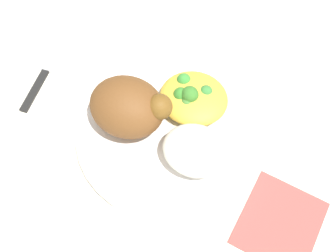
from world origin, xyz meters
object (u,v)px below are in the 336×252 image
at_px(fork, 64,91).
at_px(napkin, 280,223).
at_px(plate, 168,132).
at_px(mac_cheese_with_broccoli, 193,97).
at_px(roasted_chicken, 129,107).
at_px(knife, 45,71).
at_px(rice_pile, 195,150).

bearing_deg(fork, napkin, -11.16).
bearing_deg(plate, mac_cheese_with_broccoli, 73.78).
distance_m(roasted_chicken, knife, 0.18).
bearing_deg(roasted_chicken, mac_cheese_with_broccoli, 41.77).
bearing_deg(rice_pile, mac_cheese_with_broccoli, 112.96).
bearing_deg(fork, knife, 155.09).
relative_size(rice_pile, mac_cheese_with_broccoli, 0.90).
distance_m(plate, knife, 0.23).
xyz_separation_m(roasted_chicken, mac_cheese_with_broccoli, (0.07, 0.06, -0.02)).
height_order(plate, mac_cheese_with_broccoli, mac_cheese_with_broccoli).
relative_size(roasted_chicken, knife, 0.61).
distance_m(rice_pile, napkin, 0.15).
bearing_deg(roasted_chicken, plate, 8.28).
relative_size(plate, napkin, 2.36).
distance_m(plate, rice_pile, 0.07).
xyz_separation_m(plate, fork, (-0.18, 0.01, -0.01)).
bearing_deg(napkin, roasted_chicken, 166.71).
bearing_deg(plate, rice_pile, -28.21).
relative_size(mac_cheese_with_broccoli, napkin, 0.89).
bearing_deg(knife, plate, -7.33).
xyz_separation_m(knife, napkin, (0.41, -0.09, -0.00)).
relative_size(mac_cheese_with_broccoli, fork, 0.71).
height_order(mac_cheese_with_broccoli, knife, mac_cheese_with_broccoli).
height_order(roasted_chicken, fork, roasted_chicken).
relative_size(mac_cheese_with_broccoli, knife, 0.53).
height_order(rice_pile, knife, rice_pile).
xyz_separation_m(plate, knife, (-0.23, 0.03, -0.01)).
distance_m(fork, knife, 0.05).
distance_m(roasted_chicken, rice_pile, 0.11).
bearing_deg(napkin, rice_pile, 164.51).
xyz_separation_m(roasted_chicken, napkin, (0.24, -0.06, -0.05)).
relative_size(roasted_chicken, mac_cheese_with_broccoli, 1.15).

